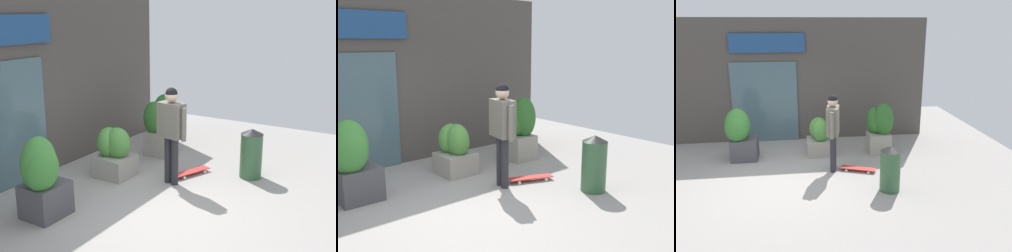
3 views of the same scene
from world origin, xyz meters
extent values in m
plane|color=#9E9993|center=(0.00, 0.00, 0.00)|extent=(12.00, 12.00, 0.00)
cube|color=#4C4742|center=(0.00, 2.74, 1.71)|extent=(8.09, 0.25, 3.42)
cube|color=#47606B|center=(-0.55, 2.59, 1.13)|extent=(1.81, 0.06, 2.26)
cube|color=navy|center=(-0.40, 2.57, 2.76)|extent=(2.01, 0.05, 0.50)
cylinder|color=#28282D|center=(1.13, 0.32, 0.44)|extent=(0.13, 0.13, 0.89)
cylinder|color=#28282D|center=(1.10, 0.16, 0.44)|extent=(0.13, 0.13, 0.89)
cube|color=#6B665B|center=(1.12, 0.24, 1.20)|extent=(0.34, 0.52, 0.63)
cylinder|color=#6B665B|center=(1.17, 0.52, 1.17)|extent=(0.09, 0.09, 0.60)
cylinder|color=#6B665B|center=(1.07, -0.04, 1.17)|extent=(0.09, 0.09, 0.60)
sphere|color=beige|center=(1.12, 0.24, 1.64)|extent=(0.23, 0.23, 0.23)
sphere|color=black|center=(1.12, 0.24, 1.68)|extent=(0.22, 0.22, 0.22)
cube|color=red|center=(1.68, 0.12, 0.07)|extent=(0.82, 0.47, 0.02)
cylinder|color=silver|center=(1.96, 0.12, 0.03)|extent=(0.06, 0.05, 0.05)
cylinder|color=silver|center=(1.89, -0.07, 0.03)|extent=(0.06, 0.05, 0.05)
cylinder|color=silver|center=(1.48, 0.31, 0.03)|extent=(0.06, 0.05, 0.05)
cylinder|color=silver|center=(1.41, 0.12, 0.03)|extent=(0.06, 0.05, 0.05)
cube|color=gray|center=(0.88, 1.34, 0.20)|extent=(0.64, 0.64, 0.41)
ellipsoid|color=#4C8C3D|center=(0.87, 1.47, 0.66)|extent=(0.48, 0.42, 0.59)
ellipsoid|color=#4C8C3D|center=(0.89, 1.27, 0.66)|extent=(0.40, 0.52, 0.61)
ellipsoid|color=#4C8C3D|center=(0.92, 1.26, 0.62)|extent=(0.38, 0.42, 0.50)
cube|color=gray|center=(2.43, 1.27, 0.26)|extent=(0.57, 0.57, 0.52)
ellipsoid|color=#2D6628|center=(2.36, 1.37, 0.74)|extent=(0.45, 0.50, 0.52)
ellipsoid|color=#2D6628|center=(2.32, 1.39, 0.83)|extent=(0.37, 0.47, 0.72)
ellipsoid|color=#2D6628|center=(2.54, 1.26, 0.89)|extent=(0.51, 0.52, 0.87)
cube|color=#47474C|center=(-1.00, 1.23, 0.27)|extent=(0.64, 0.58, 0.54)
ellipsoid|color=#387A33|center=(-1.11, 1.20, 0.90)|extent=(0.60, 0.45, 0.84)
ellipsoid|color=#387A33|center=(-1.13, 1.13, 0.84)|extent=(0.57, 0.43, 0.71)
cylinder|color=#335938|center=(2.15, -0.90, 0.43)|extent=(0.41, 0.41, 0.85)
cone|color=black|center=(2.15, -0.90, 0.90)|extent=(0.42, 0.42, 0.10)
camera|label=1|loc=(-5.35, -3.59, 3.14)|focal=46.90mm
camera|label=2|loc=(-3.03, -4.77, 2.46)|focal=42.42mm
camera|label=3|loc=(0.35, -7.18, 3.32)|focal=37.24mm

